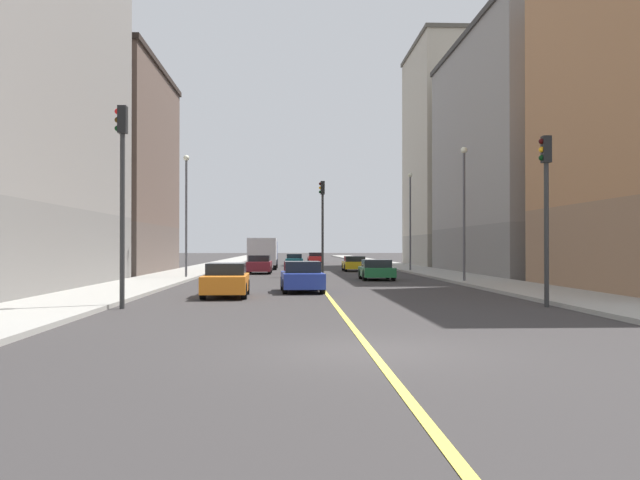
{
  "coord_description": "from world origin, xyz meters",
  "views": [
    {
      "loc": [
        -1.59,
        -13.11,
        2.04
      ],
      "look_at": [
        0.3,
        28.72,
        2.45
      ],
      "focal_mm": 37.73,
      "sensor_mm": 36.0,
      "label": 1
    }
  ],
  "objects": [
    {
      "name": "car_green",
      "position": [
        3.73,
        27.83,
        0.62
      ],
      "size": [
        1.95,
        3.97,
        1.24
      ],
      "color": "#1E6B38",
      "rests_on": "ground"
    },
    {
      "name": "car_orange",
      "position": [
        -4.17,
        14.29,
        0.67
      ],
      "size": [
        1.87,
        4.23,
        1.37
      ],
      "color": "orange",
      "rests_on": "ground"
    },
    {
      "name": "box_truck",
      "position": [
        -3.99,
        47.62,
        1.54
      ],
      "size": [
        2.54,
        7.86,
        2.77
      ],
      "color": "navy",
      "rests_on": "ground"
    },
    {
      "name": "traffic_light_median_far",
      "position": [
        0.64,
        32.6,
        4.17
      ],
      "size": [
        0.4,
        0.32,
        6.51
      ],
      "color": "#2D2D2D",
      "rests_on": "ground"
    },
    {
      "name": "street_lamp_left_far",
      "position": [
        8.07,
        40.3,
        4.83
      ],
      "size": [
        0.36,
        0.36,
        7.81
      ],
      "color": "#4C4C51",
      "rests_on": "ground"
    },
    {
      "name": "car_yellow",
      "position": [
        3.8,
        42.56,
        0.61
      ],
      "size": [
        1.91,
        4.14,
        1.24
      ],
      "color": "gold",
      "rests_on": "ground"
    },
    {
      "name": "building_right_midblock",
      "position": [
        -15.88,
        38.18,
        7.83
      ],
      "size": [
        9.48,
        16.79,
        15.64
      ],
      "color": "brown",
      "rests_on": "ground"
    },
    {
      "name": "car_blue",
      "position": [
        -1.03,
        17.06,
        0.67
      ],
      "size": [
        1.97,
        4.07,
        1.38
      ],
      "color": "#23389E",
      "rests_on": "ground"
    },
    {
      "name": "street_lamp_left_near",
      "position": [
        8.07,
        23.67,
        4.63
      ],
      "size": [
        0.36,
        0.36,
        7.42
      ],
      "color": "#4C4C51",
      "rests_on": "ground"
    },
    {
      "name": "building_left_far",
      "position": [
        15.88,
        56.18,
        11.52
      ],
      "size": [
        9.48,
        14.36,
        23.03
      ],
      "color": "#9D9688",
      "rests_on": "ground"
    },
    {
      "name": "traffic_light_right_near",
      "position": [
        -7.09,
        9.16,
        4.26
      ],
      "size": [
        0.4,
        0.32,
        6.66
      ],
      "color": "#2D2D2D",
      "rests_on": "ground"
    },
    {
      "name": "building_left_mid",
      "position": [
        15.88,
        36.33,
        8.92
      ],
      "size": [
        9.48,
        21.74,
        17.82
      ],
      "color": "slate",
      "rests_on": "ground"
    },
    {
      "name": "car_teal",
      "position": [
        -1.1,
        58.03,
        0.61
      ],
      "size": [
        1.9,
        4.49,
        1.27
      ],
      "color": "#196670",
      "rests_on": "ground"
    },
    {
      "name": "sidewalk_right",
      "position": [
        -9.38,
        49.0,
        0.07
      ],
      "size": [
        3.82,
        168.0,
        0.15
      ],
      "primitive_type": "cube",
      "color": "#9E9B93",
      "rests_on": "ground"
    },
    {
      "name": "street_lamp_right_near",
      "position": [
        -8.07,
        29.31,
        4.74
      ],
      "size": [
        0.36,
        0.36,
        7.64
      ],
      "color": "#4C4C51",
      "rests_on": "ground"
    },
    {
      "name": "car_red",
      "position": [
        1.56,
        69.31,
        0.65
      ],
      "size": [
        1.89,
        4.52,
        1.31
      ],
      "color": "red",
      "rests_on": "ground"
    },
    {
      "name": "lane_center_stripe",
      "position": [
        0.0,
        49.0,
        0.01
      ],
      "size": [
        0.16,
        154.0,
        0.01
      ],
      "primitive_type": "cube",
      "color": "#E5D14C",
      "rests_on": "ground"
    },
    {
      "name": "car_maroon",
      "position": [
        -3.86,
        37.66,
        0.69
      ],
      "size": [
        1.82,
        4.6,
        1.39
      ],
      "color": "maroon",
      "rests_on": "ground"
    },
    {
      "name": "sidewalk_left",
      "position": [
        9.38,
        49.0,
        0.07
      ],
      "size": [
        3.82,
        168.0,
        0.15
      ],
      "primitive_type": "cube",
      "color": "#9E9B93",
      "rests_on": "ground"
    },
    {
      "name": "traffic_light_left_near",
      "position": [
        7.06,
        9.16,
        3.75
      ],
      "size": [
        0.4,
        0.32,
        5.78
      ],
      "color": "#2D2D2D",
      "rests_on": "ground"
    },
    {
      "name": "ground_plane",
      "position": [
        0.0,
        0.0,
        0.0
      ],
      "size": [
        400.0,
        400.0,
        0.0
      ],
      "primitive_type": "plane",
      "color": "#343131",
      "rests_on": "ground"
    }
  ]
}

